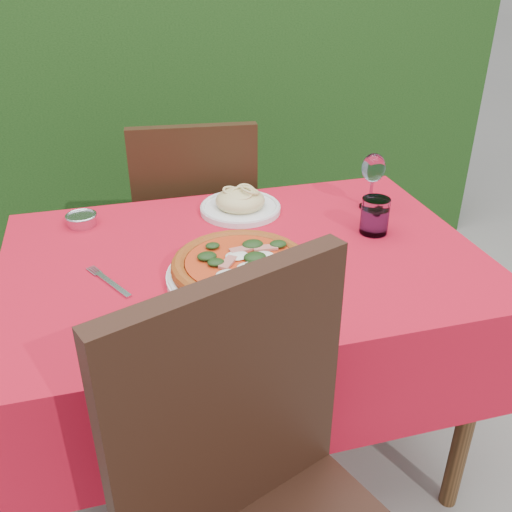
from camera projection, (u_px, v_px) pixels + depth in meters
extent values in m
plane|color=#68635E|center=(246.00, 452.00, 1.89)|extent=(60.00, 60.00, 0.00)
cube|color=black|center=(166.00, 98.00, 2.80)|extent=(3.20, 0.55, 1.60)
cube|color=#4D2F18|center=(244.00, 264.00, 1.53)|extent=(1.20, 0.80, 0.04)
cylinder|color=#4D2F18|center=(54.00, 506.00, 1.30)|extent=(0.05, 0.05, 0.70)
cylinder|color=#4D2F18|center=(468.00, 415.00, 1.55)|extent=(0.05, 0.05, 0.70)
cylinder|color=#4D2F18|center=(61.00, 333.00, 1.88)|extent=(0.05, 0.05, 0.70)
cylinder|color=#4D2F18|center=(363.00, 287.00, 2.13)|extent=(0.05, 0.05, 0.70)
cube|color=red|center=(244.00, 305.00, 1.60)|extent=(1.26, 0.86, 0.32)
cube|color=black|center=(230.00, 405.00, 0.99)|extent=(0.45, 0.21, 0.51)
cube|color=black|center=(195.00, 234.00, 2.26)|extent=(0.47, 0.47, 0.04)
cube|color=black|center=(195.00, 193.00, 1.97)|extent=(0.43, 0.09, 0.47)
cylinder|color=black|center=(236.00, 260.00, 2.56)|extent=(0.04, 0.04, 0.44)
cylinder|color=black|center=(153.00, 267.00, 2.51)|extent=(0.04, 0.04, 0.44)
cylinder|color=black|center=(248.00, 306.00, 2.25)|extent=(0.04, 0.04, 0.44)
cylinder|color=black|center=(154.00, 314.00, 2.19)|extent=(0.04, 0.04, 0.44)
cylinder|color=white|center=(241.00, 276.00, 1.41)|extent=(0.37, 0.37, 0.02)
cylinder|color=#B95B19|center=(241.00, 268.00, 1.40)|extent=(0.42, 0.42, 0.02)
cylinder|color=#A3240A|center=(241.00, 262.00, 1.39)|extent=(0.34, 0.34, 0.01)
cylinder|color=silver|center=(240.00, 209.00, 1.76)|extent=(0.25, 0.25, 0.02)
ellipsoid|color=#CEB881|center=(240.00, 200.00, 1.75)|extent=(0.16, 0.16, 0.07)
cylinder|color=silver|center=(375.00, 216.00, 1.61)|extent=(0.08, 0.08, 0.10)
cylinder|color=#9DC4D4|center=(374.00, 221.00, 1.62)|extent=(0.07, 0.07, 0.07)
cylinder|color=silver|center=(369.00, 206.00, 1.79)|extent=(0.06, 0.06, 0.01)
cylinder|color=silver|center=(371.00, 192.00, 1.76)|extent=(0.01, 0.01, 0.09)
ellipsoid|color=silver|center=(374.00, 168.00, 1.73)|extent=(0.07, 0.07, 0.09)
cube|color=#B2B3BA|center=(113.00, 285.00, 1.38)|extent=(0.12, 0.19, 0.01)
cylinder|color=silver|center=(82.00, 220.00, 1.67)|extent=(0.08, 0.08, 0.03)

